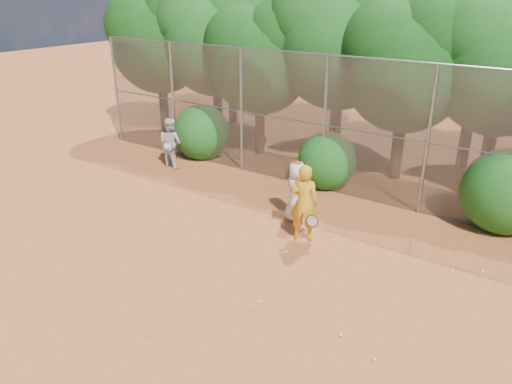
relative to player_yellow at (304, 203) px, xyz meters
The scene contains 22 objects.
ground 3.03m from the player_yellow, 92.82° to the right, with size 80.00×80.00×0.00m, color #A55225.
fence_back 3.32m from the player_yellow, 94.76° to the left, with size 20.05×0.09×4.03m.
tree_0 11.29m from the player_yellow, 151.67° to the left, with size 4.38×3.81×6.00m.
tree_1 9.62m from the player_yellow, 141.32° to the left, with size 4.64×4.03×6.35m.
tree_2 7.25m from the player_yellow, 132.76° to the left, with size 3.99×3.47×5.47m.
tree_3 7.20m from the player_yellow, 109.19° to the left, with size 4.89×4.26×6.70m.
tree_4 6.06m from the player_yellow, 85.61° to the left, with size 4.19×3.64×5.73m.
tree_5 7.49m from the player_yellow, 64.70° to the left, with size 4.51×3.92×6.17m.
tree_9 11.84m from the player_yellow, 135.39° to the left, with size 4.83×4.20×6.62m.
tree_10 9.47m from the player_yellow, 110.62° to the left, with size 5.15×4.48×7.06m.
tree_11 8.62m from the player_yellow, 76.13° to the left, with size 4.64×4.03×6.35m.
bush_0 7.03m from the player_yellow, 150.82° to the left, with size 2.00×2.00×2.00m, color #134C13.
bush_1 3.61m from the player_yellow, 108.41° to the left, with size 1.80×1.80×1.80m, color #134C13.
bush_2 5.16m from the player_yellow, 41.63° to the left, with size 2.20×2.20×2.20m, color #134C13.
player_yellow is the anchor object (origin of this frame).
player_teen 1.06m from the player_yellow, 129.95° to the left, with size 0.93×0.77×1.65m.
player_white 6.62m from the player_yellow, 162.38° to the left, with size 0.90×0.79×1.70m.
ball_0 3.83m from the player_yellow, 49.79° to the right, with size 0.07×0.07×0.07m, color yellow.
ball_1 4.20m from the player_yellow, 11.88° to the left, with size 0.07×0.07×0.07m, color yellow.
ball_2 4.50m from the player_yellow, 44.56° to the right, with size 0.07×0.07×0.07m, color yellow.
ball_4 3.06m from the player_yellow, 77.23° to the right, with size 0.07×0.07×0.07m, color yellow.
ball_5 3.62m from the player_yellow, ahead, with size 0.07×0.07×0.07m, color yellow.
Camera 1 is at (5.41, -6.75, 5.83)m, focal length 35.00 mm.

